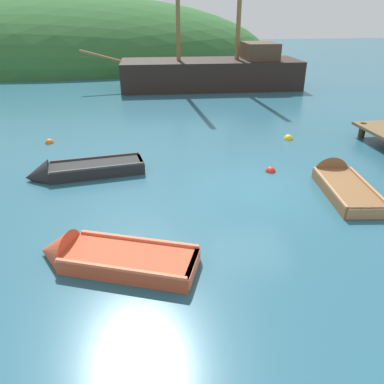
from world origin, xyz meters
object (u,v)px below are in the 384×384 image
(buoy_yellow, at_px, (288,139))
(sailing_ship, at_px, (212,77))
(rowboat_portside, at_px, (79,172))
(rowboat_near_dock, at_px, (339,184))
(buoy_red, at_px, (270,171))
(rowboat_outer_right, at_px, (103,259))
(buoy_orange, at_px, (50,143))

(buoy_yellow, bearing_deg, sailing_ship, 94.50)
(sailing_ship, height_order, rowboat_portside, sailing_ship)
(sailing_ship, height_order, rowboat_near_dock, sailing_ship)
(rowboat_portside, bearing_deg, buoy_red, 166.36)
(rowboat_portside, height_order, rowboat_outer_right, rowboat_outer_right)
(sailing_ship, distance_m, rowboat_outer_right, 20.98)
(sailing_ship, distance_m, rowboat_near_dock, 17.00)
(sailing_ship, height_order, buoy_yellow, sailing_ship)
(buoy_yellow, bearing_deg, rowboat_portside, -162.45)
(buoy_orange, height_order, buoy_red, buoy_orange)
(buoy_yellow, bearing_deg, rowboat_outer_right, -133.50)
(rowboat_portside, xyz_separation_m, rowboat_near_dock, (8.31, -2.23, -0.02))
(rowboat_portside, bearing_deg, rowboat_near_dock, 157.09)
(sailing_ship, bearing_deg, buoy_yellow, 97.00)
(buoy_yellow, relative_size, buoy_red, 1.13)
(rowboat_near_dock, relative_size, buoy_orange, 10.30)
(buoy_yellow, bearing_deg, buoy_red, -120.57)
(rowboat_portside, height_order, buoy_orange, rowboat_portside)
(rowboat_outer_right, relative_size, buoy_orange, 10.57)
(buoy_orange, bearing_deg, buoy_red, -28.22)
(rowboat_outer_right, bearing_deg, rowboat_near_dock, -136.29)
(rowboat_outer_right, xyz_separation_m, buoy_yellow, (7.49, 7.89, -0.11))
(sailing_ship, xyz_separation_m, buoy_yellow, (0.95, -12.04, -0.75))
(rowboat_near_dock, distance_m, buoy_red, 2.34)
(buoy_orange, bearing_deg, rowboat_near_dock, -30.99)
(sailing_ship, distance_m, buoy_yellow, 12.10)
(sailing_ship, bearing_deg, rowboat_outer_right, 74.33)
(rowboat_portside, bearing_deg, buoy_orange, -74.10)
(sailing_ship, xyz_separation_m, buoy_red, (-1.04, -15.41, -0.75))
(rowboat_outer_right, xyz_separation_m, buoy_red, (5.50, 4.52, -0.11))
(rowboat_portside, xyz_separation_m, buoy_orange, (-1.66, 3.76, -0.13))
(sailing_ship, relative_size, buoy_orange, 41.65)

